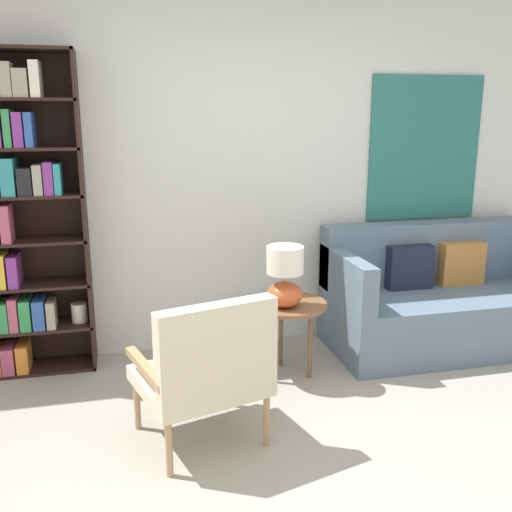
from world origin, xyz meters
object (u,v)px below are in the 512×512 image
at_px(armchair, 207,366).
at_px(table_lamp, 285,276).
at_px(side_table, 288,310).
at_px(couch, 440,301).
at_px(bookshelf, 20,217).

bearing_deg(armchair, table_lamp, 47.56).
bearing_deg(side_table, couch, 11.41).
bearing_deg(couch, bookshelf, 175.43).
distance_m(bookshelf, armchair, 1.75).
relative_size(side_table, table_lamp, 1.29).
bearing_deg(armchair, couch, 27.16).
bearing_deg(armchair, side_table, 48.44).
height_order(armchair, table_lamp, table_lamp).
height_order(bookshelf, armchair, bookshelf).
distance_m(couch, side_table, 1.34).
relative_size(armchair, side_table, 1.62).
relative_size(couch, side_table, 3.30).
distance_m(side_table, table_lamp, 0.28).
xyz_separation_m(side_table, table_lamp, (-0.05, -0.07, 0.26)).
xyz_separation_m(couch, table_lamp, (-1.36, -0.34, 0.39)).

